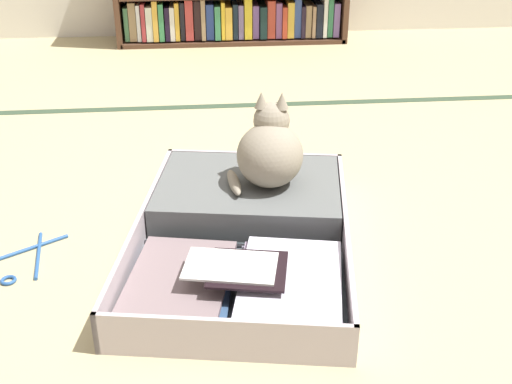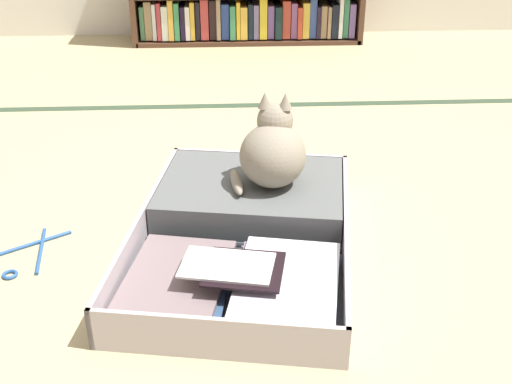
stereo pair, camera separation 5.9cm
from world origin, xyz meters
TOP-DOWN VIEW (x-y plane):
  - ground_plane at (0.00, 0.00)m, footprint 10.00×10.00m
  - tatami_border at (0.00, 1.12)m, footprint 4.80×0.05m
  - open_suitcase at (-0.09, 0.02)m, footprint 0.70×0.95m
  - black_cat at (-0.01, 0.16)m, footprint 0.25×0.24m

SIDE VIEW (x-z plane):
  - ground_plane at x=0.00m, z-range 0.00..0.00m
  - tatami_border at x=0.00m, z-range 0.00..0.00m
  - open_suitcase at x=-0.09m, z-range -0.01..0.10m
  - black_cat at x=-0.01m, z-range 0.08..0.34m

